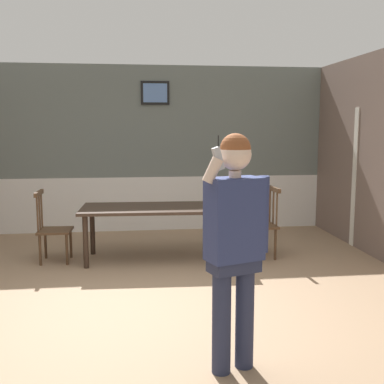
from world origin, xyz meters
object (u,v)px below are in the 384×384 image
Objects in this scene: chair_by_doorway at (52,228)px; dining_table at (158,212)px; chair_near_window at (261,224)px; person_figure at (235,236)px.

dining_table is at bearing 88.89° from chair_by_doorway.
chair_near_window is 0.56× the size of person_figure.
chair_near_window is at bearing -2.47° from dining_table.
person_figure is at bearing 158.07° from chair_near_window.
dining_table is 1.19× the size of person_figure.
chair_by_doorway reaches higher than dining_table.
chair_near_window reaches higher than chair_by_doorway.
chair_near_window is 1.02× the size of chair_by_doorway.
chair_by_doorway is (-2.86, 0.13, -0.02)m from chair_near_window.
person_figure is (1.82, -3.13, 0.57)m from chair_by_doorway.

